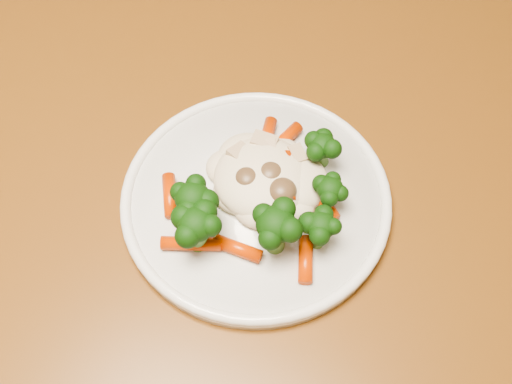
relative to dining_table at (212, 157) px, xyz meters
The scene contains 3 objects.
dining_table is the anchor object (origin of this frame).
plate 0.17m from the dining_table, 43.05° to the right, with size 0.24×0.24×0.01m, color white.
meal 0.19m from the dining_table, 43.25° to the right, with size 0.17×0.17×0.05m.
Camera 1 is at (0.52, -0.44, 1.25)m, focal length 45.00 mm.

